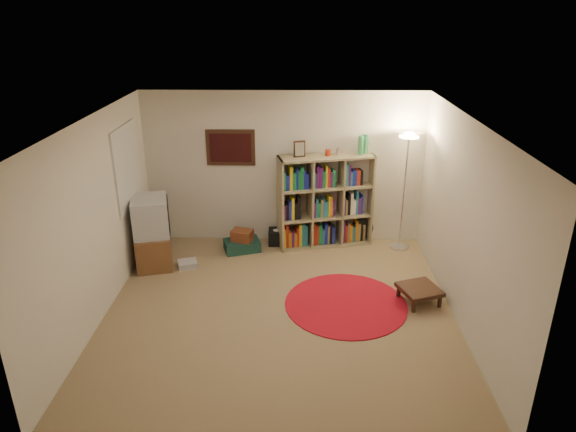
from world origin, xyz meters
name	(u,v)px	position (x,y,z in m)	size (l,w,h in m)	color
room	(274,221)	(-0.05, 0.05, 1.26)	(4.54, 4.54, 2.54)	#88704F
bookshelf	(324,202)	(0.65, 2.08, 0.73)	(1.58, 0.78, 1.82)	gray
floor_lamp	(408,153)	(1.91, 1.94, 1.60)	(0.44, 0.44, 1.93)	silver
floor_fan	(362,230)	(1.31, 2.17, 0.21)	(0.38, 0.23, 0.42)	black
tv_stand	(152,233)	(-1.96, 1.29, 0.52)	(0.68, 0.84, 1.08)	brown
dvd_box	(188,264)	(-1.45, 1.19, 0.05)	(0.34, 0.31, 0.09)	#BABABF
suitcase	(242,245)	(-0.67, 1.78, 0.09)	(0.64, 0.51, 0.18)	#12332D
wicker_basket	(242,235)	(-0.66, 1.77, 0.27)	(0.37, 0.31, 0.18)	#612C18
duffel_bag	(279,237)	(-0.08, 2.06, 0.12)	(0.36, 0.30, 0.24)	black
paper_towel	(276,237)	(-0.12, 2.05, 0.12)	(0.13, 0.13, 0.24)	silver
red_rug	(346,304)	(0.88, 0.18, 0.01)	(1.63, 1.63, 0.01)	maroon
side_table	(419,290)	(1.87, 0.26, 0.19)	(0.62, 0.62, 0.22)	black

